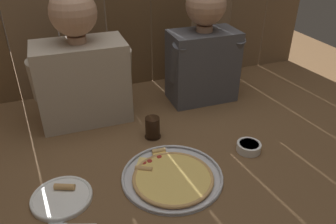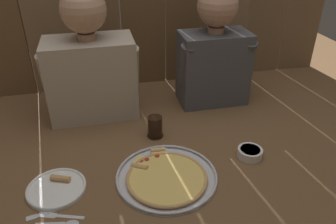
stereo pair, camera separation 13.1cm
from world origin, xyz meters
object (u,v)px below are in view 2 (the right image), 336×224
Objects in this scene: diner_right at (215,48)px; drinking_glass at (155,127)px; dipping_bowl at (250,152)px; dinner_plate at (57,188)px; diner_left at (90,60)px; pizza_tray at (166,176)px.

drinking_glass is at bearing -143.25° from diner_right.
drinking_glass is 0.96× the size of dipping_bowl.
diner_right is (0.77, 0.52, 0.28)m from dinner_plate.
diner_left is at bearing 140.00° from dipping_bowl.
dinner_plate is at bearing 175.69° from pizza_tray.
diner_right reaches higher than dipping_bowl.
diner_left reaches higher than dinner_plate.
pizza_tray is 0.37m from dipping_bowl.
drinking_glass reaches higher than dinner_plate.
dipping_bowl is at bearing 8.53° from pizza_tray.
dipping_bowl reaches higher than pizza_tray.
drinking_glass is (0.41, 0.26, 0.04)m from dinner_plate.
dipping_bowl is (0.35, -0.23, -0.03)m from drinking_glass.
pizza_tray is at bearing -171.47° from dipping_bowl.
drinking_glass is (0.01, 0.29, 0.04)m from pizza_tray.
diner_right reaches higher than drinking_glass.
diner_left reaches higher than pizza_tray.
drinking_glass reaches higher than dipping_bowl.
pizza_tray is at bearing -67.07° from diner_left.
dipping_bowl is 0.57m from diner_right.
diner_left is (-0.23, 0.55, 0.27)m from pizza_tray.
diner_right is at bearing 88.88° from dipping_bowl.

